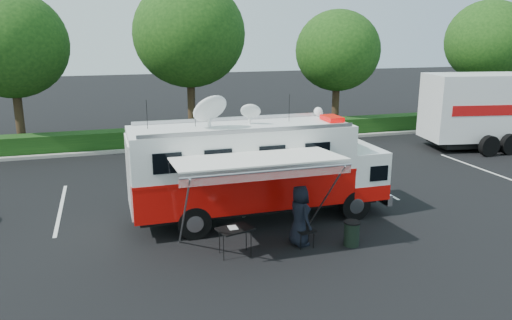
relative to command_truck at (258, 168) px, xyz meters
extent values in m
plane|color=black|center=(0.07, 0.00, -1.75)|extent=(120.00, 120.00, 0.00)
cube|color=#9E998E|center=(4.07, 11.00, -1.67)|extent=(60.00, 0.35, 0.15)
cube|color=black|center=(4.07, 11.90, -1.25)|extent=(60.00, 1.20, 1.00)
cylinder|color=black|center=(-8.93, 13.00, 0.45)|extent=(0.44, 0.44, 4.40)
ellipsoid|color=#14380F|center=(-8.93, 13.00, 3.71)|extent=(5.63, 5.63, 5.35)
cylinder|color=black|center=(0.07, 13.00, 0.65)|extent=(0.44, 0.44, 4.80)
ellipsoid|color=#14380F|center=(0.07, 13.00, 4.20)|extent=(6.14, 6.14, 5.84)
cylinder|color=black|center=(9.07, 13.00, 0.25)|extent=(0.44, 0.44, 4.00)
ellipsoid|color=#14380F|center=(9.07, 13.00, 3.21)|extent=(5.12, 5.12, 4.86)
cylinder|color=black|center=(20.07, 13.00, 0.45)|extent=(0.44, 0.44, 4.40)
ellipsoid|color=#14380F|center=(20.07, 13.00, 3.71)|extent=(5.63, 5.63, 5.35)
cube|color=silver|center=(-6.43, 3.00, -1.74)|extent=(0.12, 5.50, 0.01)
cube|color=silver|center=(-0.43, 3.00, -1.74)|extent=(0.12, 5.50, 0.01)
cube|color=silver|center=(5.57, 3.00, -1.74)|extent=(0.12, 5.50, 0.01)
cube|color=silver|center=(11.57, 3.00, -1.74)|extent=(0.12, 5.50, 0.01)
cube|color=black|center=(0.07, 0.00, -1.24)|extent=(7.98, 1.30, 0.28)
cylinder|color=black|center=(3.04, -1.02, -1.24)|extent=(1.02, 0.30, 1.02)
cylinder|color=black|center=(3.04, 1.02, -1.24)|extent=(1.02, 0.30, 1.02)
cylinder|color=black|center=(-2.34, -1.02, -1.24)|extent=(1.02, 0.30, 1.02)
cylinder|color=black|center=(-2.34, 1.02, -1.24)|extent=(1.02, 0.30, 1.02)
cube|color=silver|center=(4.30, 0.00, -1.19)|extent=(0.19, 2.32, 0.37)
cube|color=white|center=(3.60, 0.00, -0.31)|extent=(1.30, 2.32, 1.58)
cube|color=red|center=(3.60, 0.00, -0.87)|extent=(1.32, 2.34, 0.51)
cube|color=black|center=(4.20, 0.00, -0.03)|extent=(0.11, 2.02, 0.65)
cube|color=red|center=(-0.58, 0.00, -0.54)|extent=(7.05, 2.32, 1.11)
cube|color=red|center=(-0.58, 0.00, 0.02)|extent=(7.07, 2.34, 0.09)
cube|color=white|center=(-0.58, 0.00, 0.71)|extent=(7.05, 2.32, 1.30)
cube|color=silver|center=(-0.58, 0.00, 1.40)|extent=(7.05, 2.32, 0.07)
cube|color=#CC0505|center=(2.58, 0.00, 1.53)|extent=(0.51, 0.88, 0.15)
sphere|color=white|center=(2.49, 0.93, 1.62)|extent=(0.32, 0.32, 0.32)
ellipsoid|color=silver|center=(-1.60, -0.14, 2.06)|extent=(1.11, 1.11, 0.33)
ellipsoid|color=silver|center=(-0.20, 0.19, 1.87)|extent=(0.65, 0.65, 0.19)
cylinder|color=black|center=(-3.45, 0.37, 1.87)|extent=(0.02, 0.02, 0.93)
cylinder|color=black|center=(-1.97, 0.37, 1.87)|extent=(0.02, 0.02, 0.93)
cylinder|color=black|center=(1.19, 0.37, 1.87)|extent=(0.02, 0.02, 0.93)
cube|color=silver|center=(-0.76, -2.27, 0.94)|extent=(4.64, 2.23, 0.20)
cube|color=red|center=(-0.76, -3.37, 0.78)|extent=(4.64, 0.04, 0.26)
cylinder|color=#B2B2B7|center=(-0.76, -3.39, 0.89)|extent=(4.64, 0.07, 0.07)
cylinder|color=#B2B2B7|center=(-2.83, -2.35, -0.43)|extent=(0.05, 2.42, 2.68)
cylinder|color=#B2B2B7|center=(1.31, -2.35, -0.43)|extent=(0.05, 2.42, 2.68)
imported|color=black|center=(0.53, -2.38, -1.75)|extent=(0.73, 0.98, 1.81)
cube|color=black|center=(-1.46, -2.50, -0.97)|extent=(1.10, 0.91, 0.04)
cylinder|color=black|center=(-1.85, -2.75, -1.36)|extent=(0.02, 0.02, 0.78)
cylinder|color=black|center=(-1.85, -2.25, -1.36)|extent=(0.02, 0.02, 0.78)
cylinder|color=black|center=(-1.07, -2.75, -1.36)|extent=(0.02, 0.02, 0.78)
cylinder|color=black|center=(-1.07, -2.25, -1.36)|extent=(0.02, 0.02, 0.78)
cube|color=silver|center=(-1.51, -2.45, -0.94)|extent=(0.25, 0.34, 0.01)
cube|color=black|center=(0.63, -2.53, -1.25)|extent=(0.59, 0.59, 0.04)
cube|color=black|center=(0.63, -2.28, -0.98)|extent=(0.49, 0.15, 0.55)
cylinder|color=black|center=(0.43, -2.73, -1.50)|extent=(0.02, 0.02, 0.50)
cylinder|color=black|center=(0.43, -2.33, -1.50)|extent=(0.02, 0.02, 0.50)
cylinder|color=black|center=(0.83, -2.73, -1.50)|extent=(0.02, 0.02, 0.50)
cylinder|color=black|center=(0.83, -2.33, -1.50)|extent=(0.02, 0.02, 0.50)
cylinder|color=black|center=(1.97, -2.87, -1.40)|extent=(0.45, 0.45, 0.70)
cylinder|color=black|center=(1.97, -2.87, -1.03)|extent=(0.49, 0.49, 0.04)
cylinder|color=black|center=(13.59, 4.78, -1.22)|extent=(1.06, 0.32, 1.06)
cylinder|color=black|center=(13.59, 7.12, -1.22)|extent=(1.06, 0.32, 1.06)
cylinder|color=black|center=(14.87, 4.78, -1.22)|extent=(1.06, 0.32, 1.06)
cylinder|color=black|center=(14.87, 7.12, -1.22)|extent=(1.06, 0.32, 1.06)
camera|label=1|loc=(-4.69, -15.02, 4.36)|focal=35.00mm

